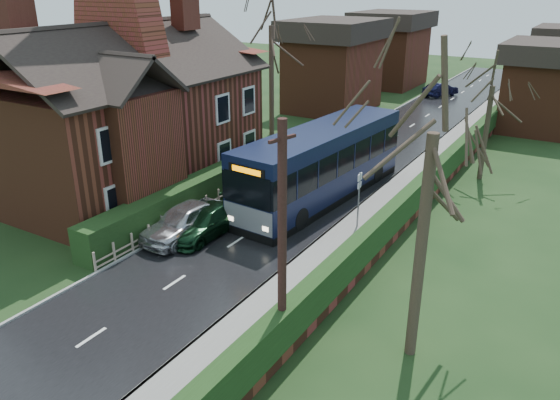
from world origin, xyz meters
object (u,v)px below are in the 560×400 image
Objects in this scene: bus at (321,165)px; car_green at (206,222)px; telegraph_pole at (282,249)px; brick_house at (128,109)px; bus_stop_sign at (359,193)px; car_silver at (184,221)px.

bus is 7.13m from car_green.
bus is 1.67× the size of telegraph_pole.
brick_house is 10.57m from bus.
brick_house is 13.05m from bus_stop_sign.
brick_house reaches higher than telegraph_pole.
bus is (9.53, 3.81, -2.53)m from brick_house.
bus is 13.46m from telegraph_pole.
car_green is (7.13, -2.79, -3.74)m from brick_house.
car_silver is at bearing -146.68° from bus_stop_sign.
car_silver is at bearing 161.40° from telegraph_pole.
bus_stop_sign is at bearing 38.26° from car_silver.
brick_house reaches higher than bus.
bus is 4.12m from bus_stop_sign.
bus_stop_sign is (5.60, 4.02, 1.17)m from car_green.
telegraph_pole is at bearing -30.44° from brick_house.
brick_house reaches higher than bus_stop_sign.
brick_house is at bearing -153.60° from bus.
bus is at bearing 137.79° from bus_stop_sign.
brick_house is at bearing 163.11° from telegraph_pole.
brick_house is 8.16m from car_silver.
brick_house is 8.52m from car_green.
bus_stop_sign reaches higher than car_green.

